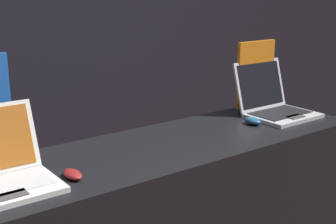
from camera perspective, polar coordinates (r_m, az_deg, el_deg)
The scene contains 5 objects.
wall_back at distance 3.50m, azimuth -16.75°, elevation 11.71°, with size 8.00×0.05×2.80m.
mouse_front at distance 1.79m, azimuth -11.55°, elevation -7.45°, with size 0.06×0.11×0.03m.
laptop_back at distance 2.66m, azimuth 12.77°, elevation 1.06°, with size 0.36×0.36×0.29m.
mouse_back at distance 2.46m, azimuth 10.29°, elevation -1.08°, with size 0.06×0.10×0.04m.
promo_stand_back at distance 2.72m, azimuth 10.60°, elevation 4.15°, with size 0.28×0.07×0.40m.
Camera 1 is at (-1.22, -1.32, 1.57)m, focal length 50.00 mm.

